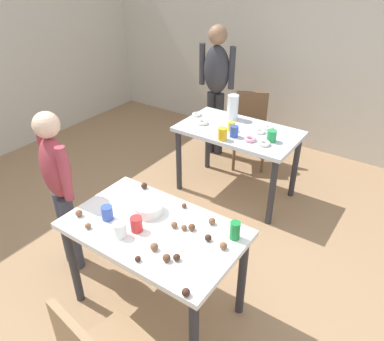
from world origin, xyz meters
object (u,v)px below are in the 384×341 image
object	(u,v)px
dining_table_far	(238,139)
chair_far_table	(250,125)
mixing_bowl	(148,208)
soda_can	(235,230)
person_girl_near	(59,182)
person_adult_far	(216,80)
pitcher_far	(233,107)
dining_table_near	(154,240)

from	to	relation	value
dining_table_far	chair_far_table	xyz separation A→B (m)	(-0.20, 0.70, -0.15)
mixing_bowl	soda_can	bearing A→B (deg)	9.26
person_girl_near	person_adult_far	world-z (taller)	person_adult_far
person_adult_far	pitcher_far	world-z (taller)	person_adult_far
soda_can	person_adult_far	bearing A→B (deg)	124.10
chair_far_table	soda_can	size ratio (longest dim) A/B	7.13
dining_table_near	mixing_bowl	distance (m)	0.22
person_girl_near	mixing_bowl	size ratio (longest dim) A/B	6.48
pitcher_far	dining_table_far	bearing A→B (deg)	-47.68
dining_table_near	chair_far_table	world-z (taller)	chair_far_table
person_adult_far	soda_can	size ratio (longest dim) A/B	13.03
dining_table_near	person_girl_near	bearing A→B (deg)	-176.24
chair_far_table	mixing_bowl	world-z (taller)	chair_far_table
soda_can	person_girl_near	bearing A→B (deg)	-168.94
dining_table_near	mixing_bowl	xyz separation A→B (m)	(-0.13, 0.11, 0.14)
person_adult_far	soda_can	bearing A→B (deg)	-55.90
chair_far_table	pitcher_far	size ratio (longest dim) A/B	3.35
mixing_bowl	soda_can	world-z (taller)	soda_can
mixing_bowl	pitcher_far	xyz separation A→B (m)	(-0.33, 1.76, 0.09)
dining_table_far	soda_can	size ratio (longest dim) A/B	9.82
person_girl_near	soda_can	world-z (taller)	person_girl_near
dining_table_near	soda_can	bearing A→B (deg)	23.05
dining_table_near	chair_far_table	distance (m)	2.41
mixing_bowl	person_girl_near	bearing A→B (deg)	-167.43
dining_table_near	person_girl_near	distance (m)	0.88
dining_table_near	chair_far_table	xyz separation A→B (m)	(-0.47, 2.36, -0.15)
dining_table_far	person_girl_near	world-z (taller)	person_girl_near
dining_table_near	person_girl_near	size ratio (longest dim) A/B	0.85
soda_can	mixing_bowl	bearing A→B (deg)	-170.74
dining_table_near	dining_table_far	size ratio (longest dim) A/B	0.98
mixing_bowl	pitcher_far	bearing A→B (deg)	100.61
pitcher_far	mixing_bowl	bearing A→B (deg)	-79.39
chair_far_table	person_adult_far	distance (m)	0.67
soda_can	chair_far_table	bearing A→B (deg)	114.05
person_adult_far	mixing_bowl	bearing A→B (deg)	-69.82
chair_far_table	mixing_bowl	bearing A→B (deg)	-81.42
person_girl_near	mixing_bowl	xyz separation A→B (m)	(0.73, 0.16, -0.03)
mixing_bowl	soda_can	xyz separation A→B (m)	(0.62, 0.10, 0.03)
chair_far_table	mixing_bowl	xyz separation A→B (m)	(0.34, -2.25, 0.29)
person_adult_far	dining_table_far	bearing A→B (deg)	-44.69
chair_far_table	person_girl_near	bearing A→B (deg)	-99.27
dining_table_far	person_adult_far	bearing A→B (deg)	135.31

